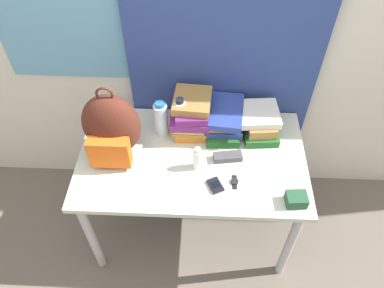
{
  "coord_description": "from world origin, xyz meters",
  "views": [
    {
      "loc": [
        0.05,
        -0.91,
        2.25
      ],
      "look_at": [
        0.0,
        0.36,
        0.81
      ],
      "focal_mm": 35.0,
      "sensor_mm": 36.0,
      "label": 1
    }
  ],
  "objects_px": {
    "book_stack_left": "(191,113)",
    "sports_bottle": "(180,118)",
    "book_stack_right": "(259,121)",
    "cell_phone": "(215,185)",
    "book_stack_center": "(223,120)",
    "wristwatch": "(235,182)",
    "sunglasses_case": "(228,157)",
    "water_bottle": "(161,119)",
    "backpack": "(111,128)",
    "sunscreen_bottle": "(197,159)",
    "camera_pouch": "(296,199)"
  },
  "relations": [
    {
      "from": "backpack",
      "to": "camera_pouch",
      "type": "height_order",
      "value": "backpack"
    },
    {
      "from": "sunscreen_bottle",
      "to": "wristwatch",
      "type": "height_order",
      "value": "sunscreen_bottle"
    },
    {
      "from": "sunglasses_case",
      "to": "wristwatch",
      "type": "relative_size",
      "value": 1.82
    },
    {
      "from": "wristwatch",
      "to": "backpack",
      "type": "bearing_deg",
      "value": 164.02
    },
    {
      "from": "book_stack_left",
      "to": "water_bottle",
      "type": "height_order",
      "value": "book_stack_left"
    },
    {
      "from": "cell_phone",
      "to": "water_bottle",
      "type": "bearing_deg",
      "value": 130.29
    },
    {
      "from": "cell_phone",
      "to": "camera_pouch",
      "type": "distance_m",
      "value": 0.39
    },
    {
      "from": "book_stack_center",
      "to": "camera_pouch",
      "type": "height_order",
      "value": "book_stack_center"
    },
    {
      "from": "book_stack_center",
      "to": "book_stack_right",
      "type": "relative_size",
      "value": 1.1
    },
    {
      "from": "sports_bottle",
      "to": "cell_phone",
      "type": "bearing_deg",
      "value": -61.43
    },
    {
      "from": "book_stack_center",
      "to": "water_bottle",
      "type": "relative_size",
      "value": 1.32
    },
    {
      "from": "backpack",
      "to": "wristwatch",
      "type": "relative_size",
      "value": 5.06
    },
    {
      "from": "camera_pouch",
      "to": "wristwatch",
      "type": "bearing_deg",
      "value": 159.43
    },
    {
      "from": "book_stack_right",
      "to": "backpack",
      "type": "bearing_deg",
      "value": -166.29
    },
    {
      "from": "book_stack_left",
      "to": "book_stack_center",
      "type": "xyz_separation_m",
      "value": [
        0.18,
        -0.0,
        -0.04
      ]
    },
    {
      "from": "book_stack_center",
      "to": "sports_bottle",
      "type": "distance_m",
      "value": 0.24
    },
    {
      "from": "water_bottle",
      "to": "cell_phone",
      "type": "relative_size",
      "value": 2.19
    },
    {
      "from": "backpack",
      "to": "wristwatch",
      "type": "bearing_deg",
      "value": -15.98
    },
    {
      "from": "sports_bottle",
      "to": "sunscreen_bottle",
      "type": "xyz_separation_m",
      "value": [
        0.1,
        -0.24,
        -0.05
      ]
    },
    {
      "from": "sports_bottle",
      "to": "camera_pouch",
      "type": "distance_m",
      "value": 0.73
    },
    {
      "from": "backpack",
      "to": "wristwatch",
      "type": "distance_m",
      "value": 0.68
    },
    {
      "from": "water_bottle",
      "to": "backpack",
      "type": "bearing_deg",
      "value": -148.13
    },
    {
      "from": "cell_phone",
      "to": "wristwatch",
      "type": "xyz_separation_m",
      "value": [
        0.1,
        0.03,
        -0.0
      ]
    },
    {
      "from": "book_stack_center",
      "to": "sunscreen_bottle",
      "type": "height_order",
      "value": "book_stack_center"
    },
    {
      "from": "wristwatch",
      "to": "camera_pouch",
      "type": "bearing_deg",
      "value": -20.57
    },
    {
      "from": "backpack",
      "to": "water_bottle",
      "type": "bearing_deg",
      "value": 31.87
    },
    {
      "from": "book_stack_left",
      "to": "sports_bottle",
      "type": "height_order",
      "value": "sports_bottle"
    },
    {
      "from": "backpack",
      "to": "sunscreen_bottle",
      "type": "relative_size",
      "value": 3.0
    },
    {
      "from": "book_stack_left",
      "to": "sports_bottle",
      "type": "relative_size",
      "value": 1.12
    },
    {
      "from": "book_stack_center",
      "to": "book_stack_right",
      "type": "height_order",
      "value": "book_stack_center"
    },
    {
      "from": "book_stack_center",
      "to": "backpack",
      "type": "bearing_deg",
      "value": -162.01
    },
    {
      "from": "book_stack_center",
      "to": "camera_pouch",
      "type": "xyz_separation_m",
      "value": [
        0.35,
        -0.47,
        -0.05
      ]
    },
    {
      "from": "water_bottle",
      "to": "cell_phone",
      "type": "xyz_separation_m",
      "value": [
        0.3,
        -0.35,
        -0.1
      ]
    },
    {
      "from": "book_stack_right",
      "to": "sports_bottle",
      "type": "distance_m",
      "value": 0.44
    },
    {
      "from": "book_stack_right",
      "to": "sports_bottle",
      "type": "height_order",
      "value": "sports_bottle"
    },
    {
      "from": "book_stack_right",
      "to": "wristwatch",
      "type": "bearing_deg",
      "value": -111.06
    },
    {
      "from": "camera_pouch",
      "to": "book_stack_left",
      "type": "bearing_deg",
      "value": 137.67
    },
    {
      "from": "book_stack_left",
      "to": "water_bottle",
      "type": "bearing_deg",
      "value": -164.28
    },
    {
      "from": "sunglasses_case",
      "to": "backpack",
      "type": "bearing_deg",
      "value": 177.08
    },
    {
      "from": "sunscreen_bottle",
      "to": "camera_pouch",
      "type": "bearing_deg",
      "value": -22.52
    },
    {
      "from": "sunscreen_bottle",
      "to": "water_bottle",
      "type": "bearing_deg",
      "value": 131.36
    },
    {
      "from": "sunglasses_case",
      "to": "sports_bottle",
      "type": "bearing_deg",
      "value": 145.26
    },
    {
      "from": "book_stack_left",
      "to": "sunglasses_case",
      "type": "height_order",
      "value": "book_stack_left"
    },
    {
      "from": "book_stack_right",
      "to": "cell_phone",
      "type": "xyz_separation_m",
      "value": [
        -0.24,
        -0.4,
        -0.06
      ]
    },
    {
      "from": "water_bottle",
      "to": "sunscreen_bottle",
      "type": "distance_m",
      "value": 0.31
    },
    {
      "from": "book_stack_left",
      "to": "wristwatch",
      "type": "relative_size",
      "value": 3.28
    },
    {
      "from": "camera_pouch",
      "to": "wristwatch",
      "type": "xyz_separation_m",
      "value": [
        -0.29,
        0.11,
        -0.02
      ]
    },
    {
      "from": "book_stack_right",
      "to": "camera_pouch",
      "type": "xyz_separation_m",
      "value": [
        0.15,
        -0.48,
        -0.04
      ]
    },
    {
      "from": "wristwatch",
      "to": "book_stack_right",
      "type": "bearing_deg",
      "value": 68.94
    },
    {
      "from": "book_stack_left",
      "to": "book_stack_right",
      "type": "height_order",
      "value": "book_stack_left"
    }
  ]
}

